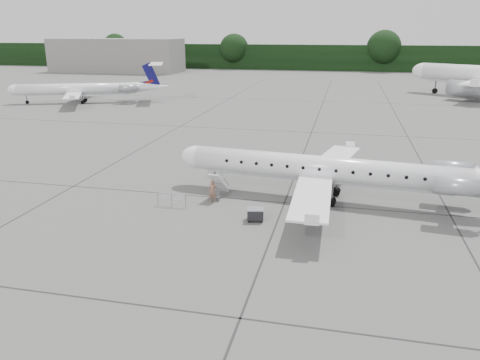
# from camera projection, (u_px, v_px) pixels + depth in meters

# --- Properties ---
(ground) EXTENTS (320.00, 320.00, 0.00)m
(ground) POSITION_uv_depth(u_px,v_px,m) (329.00, 233.00, 29.88)
(ground) COLOR #585855
(ground) RESTS_ON ground
(treeline) EXTENTS (260.00, 4.00, 8.00)m
(treeline) POSITION_uv_depth(u_px,v_px,m) (347.00, 58.00, 149.45)
(treeline) COLOR black
(treeline) RESTS_ON ground
(terminal_building) EXTENTS (40.00, 14.00, 10.00)m
(terminal_building) POSITION_uv_depth(u_px,v_px,m) (117.00, 55.00, 145.22)
(terminal_building) COLOR slate
(terminal_building) RESTS_ON ground
(main_regional_jet) EXTENTS (28.16, 21.67, 6.73)m
(main_regional_jet) POSITION_uv_depth(u_px,v_px,m) (324.00, 157.00, 34.88)
(main_regional_jet) COLOR white
(main_regional_jet) RESTS_ON ground
(airstair) EXTENTS (1.09, 2.33, 2.11)m
(airstair) POSITION_uv_depth(u_px,v_px,m) (219.00, 184.00, 36.06)
(airstair) COLOR white
(airstair) RESTS_ON ground
(passenger) EXTENTS (0.67, 0.47, 1.73)m
(passenger) POSITION_uv_depth(u_px,v_px,m) (213.00, 191.00, 34.96)
(passenger) COLOR #855B48
(passenger) RESTS_ON ground
(safety_railing) EXTENTS (2.20, 0.16, 1.00)m
(safety_railing) POSITION_uv_depth(u_px,v_px,m) (172.00, 200.00, 34.19)
(safety_railing) COLOR gray
(safety_railing) RESTS_ON ground
(baggage_cart) EXTENTS (1.23, 1.07, 0.94)m
(baggage_cart) POSITION_uv_depth(u_px,v_px,m) (255.00, 214.00, 31.65)
(baggage_cart) COLOR black
(baggage_cart) RESTS_ON ground
(bg_regional_left) EXTENTS (31.12, 26.82, 6.87)m
(bg_regional_left) POSITION_uv_depth(u_px,v_px,m) (77.00, 83.00, 82.57)
(bg_regional_left) COLOR white
(bg_regional_left) RESTS_ON ground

